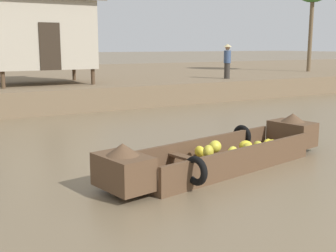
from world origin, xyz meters
TOP-DOWN VIEW (x-y plane):
  - ground_plane at (0.00, 10.00)m, footprint 300.00×300.00m
  - riverbank_strip at (0.00, 23.86)m, footprint 160.00×20.00m
  - banana_boat at (-0.97, 5.41)m, footprint 5.67×2.42m
  - stilt_house_mid_left at (-1.82, 16.81)m, footprint 4.62×3.41m
  - vendor_person at (6.71, 15.41)m, footprint 0.44×0.44m

SIDE VIEW (x-z plane):
  - ground_plane at x=0.00m, z-range 0.00..0.00m
  - banana_boat at x=-0.97m, z-range -0.14..0.75m
  - riverbank_strip at x=0.00m, z-range 0.00..0.89m
  - vendor_person at x=6.71m, z-range 0.99..2.65m
  - stilt_house_mid_left at x=-1.82m, z-range 0.94..5.15m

